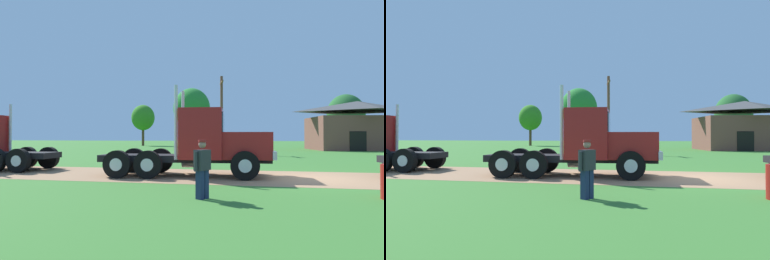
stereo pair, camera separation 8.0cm
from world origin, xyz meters
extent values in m
plane|color=#3A742D|center=(0.00, 0.00, 0.00)|extent=(200.00, 200.00, 0.00)
cube|color=#A17653|center=(0.00, 0.00, 0.00)|extent=(120.00, 5.07, 0.01)
cube|color=black|center=(-5.20, -0.16, 0.74)|extent=(7.17, 2.01, 0.28)
cube|color=maroon|center=(-2.64, 0.02, 1.29)|extent=(2.08, 2.12, 1.09)
cube|color=silver|center=(-1.62, 0.09, 0.92)|extent=(0.31, 2.19, 0.32)
cube|color=maroon|center=(-4.45, -0.11, 1.76)|extent=(1.85, 2.39, 2.04)
cube|color=#2D3D4C|center=(-3.59, -0.05, 2.17)|extent=(0.17, 1.89, 0.90)
cylinder|color=silver|center=(-5.48, 0.72, 2.22)|extent=(0.14, 0.14, 2.96)
cylinder|color=silver|center=(-5.35, -1.07, 2.22)|extent=(0.14, 0.14, 2.96)
cylinder|color=silver|center=(-5.03, 0.85, 0.53)|extent=(1.03, 0.59, 0.52)
cylinder|color=black|center=(-2.81, 1.15, 0.55)|extent=(1.13, 0.38, 1.11)
cylinder|color=silver|center=(-2.83, 1.30, 0.55)|extent=(0.50, 0.07, 0.50)
cylinder|color=black|center=(-2.66, -1.12, 0.55)|extent=(1.13, 0.38, 1.11)
cylinder|color=silver|center=(-2.64, -1.28, 0.55)|extent=(0.50, 0.07, 0.50)
cylinder|color=black|center=(-7.81, 0.80, 0.55)|extent=(1.13, 0.38, 1.11)
cylinder|color=silver|center=(-7.82, 0.95, 0.55)|extent=(0.50, 0.07, 0.50)
cylinder|color=black|center=(-7.65, -1.47, 0.55)|extent=(1.13, 0.38, 1.11)
cylinder|color=silver|center=(-7.64, -1.63, 0.55)|extent=(0.50, 0.07, 0.50)
cylinder|color=black|center=(-6.56, 0.88, 0.55)|extent=(1.13, 0.38, 1.11)
cylinder|color=silver|center=(-6.57, 1.04, 0.55)|extent=(0.50, 0.07, 0.50)
cylinder|color=black|center=(-6.40, -1.38, 0.55)|extent=(1.13, 0.38, 1.11)
cylinder|color=silver|center=(-6.39, -1.54, 0.55)|extent=(0.50, 0.07, 0.50)
cylinder|color=silver|center=(-14.97, 1.47, 2.04)|extent=(0.14, 0.14, 2.61)
cylinder|color=black|center=(-12.86, -0.53, 0.55)|extent=(1.11, 0.31, 1.10)
cylinder|color=silver|center=(-12.86, -0.69, 0.55)|extent=(0.50, 0.04, 0.50)
cylinder|color=black|center=(-12.88, 1.72, 0.55)|extent=(1.11, 0.31, 1.10)
cylinder|color=silver|center=(-12.88, 1.88, 0.55)|extent=(0.50, 0.04, 0.50)
cylinder|color=black|center=(-14.13, 1.71, 0.55)|extent=(1.11, 0.31, 1.10)
cylinder|color=silver|center=(-14.13, 1.87, 0.55)|extent=(0.50, 0.04, 0.50)
cube|color=#2D2D33|center=(-3.64, -5.06, 1.04)|extent=(0.44, 0.50, 0.54)
sphere|color=#9C695C|center=(-3.64, -5.06, 1.45)|extent=(0.21, 0.21, 0.21)
cylinder|color=maroon|center=(-3.64, -5.06, 1.54)|extent=(0.22, 0.22, 0.06)
cube|color=#1E284C|center=(-3.59, -4.98, 0.38)|extent=(0.24, 0.23, 0.76)
cube|color=#1E284C|center=(-3.69, -5.14, 0.38)|extent=(0.24, 0.23, 0.76)
cylinder|color=#2D2D33|center=(-3.50, -4.84, 1.01)|extent=(0.10, 0.10, 0.51)
cylinder|color=#2D2D33|center=(-3.77, -5.29, 1.01)|extent=(0.10, 0.10, 0.51)
cube|color=brown|center=(9.69, 29.45, 1.99)|extent=(11.58, 8.83, 3.97)
pyramid|color=#434343|center=(9.69, 29.45, 5.26)|extent=(12.16, 9.28, 1.29)
cube|color=black|center=(8.65, 25.53, 1.10)|extent=(1.79, 0.32, 2.20)
cylinder|color=brown|center=(-5.51, 17.43, 3.67)|extent=(0.26, 0.26, 7.33)
cube|color=brown|center=(-5.51, 17.43, 6.73)|extent=(0.58, 2.18, 0.14)
cylinder|color=#513823|center=(-21.56, 40.70, 1.63)|extent=(0.44, 0.44, 3.26)
ellipsoid|color=#347E20|center=(-21.56, 40.70, 4.85)|extent=(3.98, 3.98, 4.38)
cylinder|color=#513823|center=(-10.90, 30.07, 1.70)|extent=(0.44, 0.44, 3.41)
ellipsoid|color=#277C2C|center=(-10.90, 30.07, 5.39)|extent=(4.96, 4.96, 5.46)
cylinder|color=#513823|center=(10.83, 39.62, 1.44)|extent=(0.44, 0.44, 2.87)
ellipsoid|color=#245D29|center=(10.83, 39.62, 5.01)|extent=(5.36, 5.36, 5.89)
camera|label=1|loc=(-2.18, -13.84, 1.68)|focal=31.14mm
camera|label=2|loc=(-2.10, -13.82, 1.68)|focal=31.14mm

